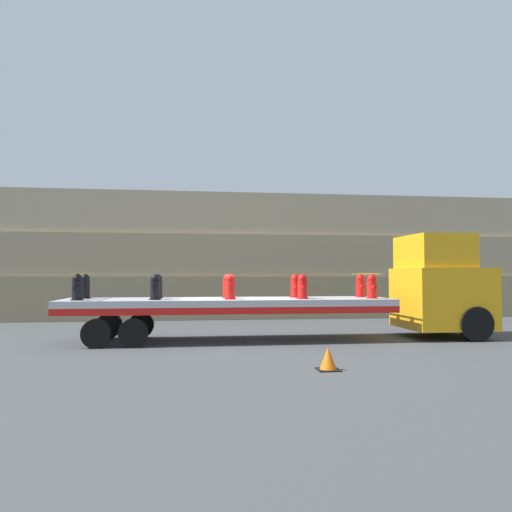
{
  "coord_description": "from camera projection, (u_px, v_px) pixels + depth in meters",
  "views": [
    {
      "loc": [
        -1.18,
        -15.36,
        2.01
      ],
      "look_at": [
        0.84,
        0.0,
        2.61
      ],
      "focal_mm": 35.0,
      "sensor_mm": 36.0,
      "label": 1
    }
  ],
  "objects": [
    {
      "name": "fire_hydrant_red_far_4",
      "position": [
        360.0,
        286.0,
        16.46
      ],
      "size": [
        0.36,
        0.56,
        0.76
      ],
      "color": "red",
      "rests_on": "flatbed_trailer"
    },
    {
      "name": "fire_hydrant_red_near_2",
      "position": [
        230.0,
        287.0,
        14.84
      ],
      "size": [
        0.36,
        0.56,
        0.76
      ],
      "color": "red",
      "rests_on": "flatbed_trailer"
    },
    {
      "name": "fire_hydrant_red_near_4",
      "position": [
        372.0,
        287.0,
        15.41
      ],
      "size": [
        0.36,
        0.56,
        0.76
      ],
      "color": "red",
      "rests_on": "flatbed_trailer"
    },
    {
      "name": "fire_hydrant_red_far_2",
      "position": [
        228.0,
        286.0,
        15.89
      ],
      "size": [
        0.36,
        0.56,
        0.76
      ],
      "color": "red",
      "rests_on": "flatbed_trailer"
    },
    {
      "name": "rock_cliff",
      "position": [
        215.0,
        256.0,
        24.02
      ],
      "size": [
        60.0,
        3.3,
        5.83
      ],
      "color": "gray",
      "rests_on": "ground_plane"
    },
    {
      "name": "fire_hydrant_red_far_3",
      "position": [
        295.0,
        286.0,
        16.17
      ],
      "size": [
        0.36,
        0.56,
        0.76
      ],
      "color": "red",
      "rests_on": "flatbed_trailer"
    },
    {
      "name": "fire_hydrant_black_near_1",
      "position": [
        155.0,
        287.0,
        14.55
      ],
      "size": [
        0.36,
        0.56,
        0.76
      ],
      "color": "black",
      "rests_on": "flatbed_trailer"
    },
    {
      "name": "cargo_strap_rear",
      "position": [
        81.0,
        274.0,
        14.8
      ],
      "size": [
        0.05,
        2.61,
        0.01
      ],
      "color": "yellow",
      "rests_on": "fire_hydrant_black_near_0"
    },
    {
      "name": "fire_hydrant_black_far_1",
      "position": [
        158.0,
        287.0,
        15.6
      ],
      "size": [
        0.36,
        0.56,
        0.76
      ],
      "color": "black",
      "rests_on": "flatbed_trailer"
    },
    {
      "name": "ground_plane",
      "position": [
        229.0,
        341.0,
        15.3
      ],
      "size": [
        120.0,
        120.0,
        0.0
      ],
      "primitive_type": "plane",
      "color": "#3F4244"
    },
    {
      "name": "fire_hydrant_black_far_0",
      "position": [
        85.0,
        287.0,
        15.31
      ],
      "size": [
        0.36,
        0.56,
        0.76
      ],
      "color": "black",
      "rests_on": "flatbed_trailer"
    },
    {
      "name": "cargo_strap_middle",
      "position": [
        366.0,
        274.0,
        15.95
      ],
      "size": [
        0.05,
        2.61,
        0.01
      ],
      "color": "yellow",
      "rests_on": "fire_hydrant_red_near_4"
    },
    {
      "name": "fire_hydrant_black_near_0",
      "position": [
        77.0,
        288.0,
        14.26
      ],
      "size": [
        0.36,
        0.56,
        0.76
      ],
      "color": "black",
      "rests_on": "flatbed_trailer"
    },
    {
      "name": "traffic_cone",
      "position": [
        328.0,
        359.0,
        10.55
      ],
      "size": [
        0.47,
        0.47,
        0.48
      ],
      "color": "black",
      "rests_on": "ground_plane"
    },
    {
      "name": "flatbed_trailer",
      "position": [
        215.0,
        306.0,
        15.28
      ],
      "size": [
        9.99,
        2.52,
        1.29
      ],
      "color": "#B2B2B7",
      "rests_on": "ground_plane"
    },
    {
      "name": "truck_cab",
      "position": [
        443.0,
        287.0,
        16.27
      ],
      "size": [
        2.56,
        2.68,
        3.3
      ],
      "color": "orange",
      "rests_on": "ground_plane"
    },
    {
      "name": "fire_hydrant_red_near_3",
      "position": [
        302.0,
        287.0,
        15.12
      ],
      "size": [
        0.36,
        0.56,
        0.76
      ],
      "color": "red",
      "rests_on": "flatbed_trailer"
    }
  ]
}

